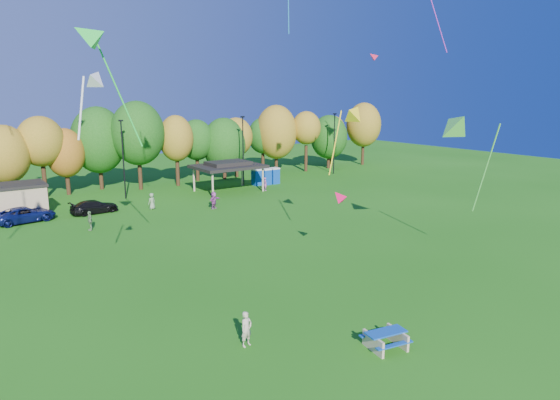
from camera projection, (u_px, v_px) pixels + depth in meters
ground at (349, 339)px, 24.98m from camera, size 160.00×160.00×0.00m
tree_line at (82, 145)px, 59.50m from camera, size 93.57×10.55×11.15m
lamp_posts at (123, 157)px, 57.02m from camera, size 64.50×0.25×9.09m
utility_building at (11, 200)px, 49.34m from camera, size 6.30×4.30×3.25m
pavilion at (228, 166)px, 61.74m from camera, size 8.20×6.20×3.77m
porta_potties at (266, 176)px, 66.87m from camera, size 3.75×1.50×2.18m
picnic_table at (386, 338)px, 23.96m from camera, size 2.25×1.97×0.87m
kite_flyer at (246, 329)px, 24.10m from camera, size 0.72×0.55×1.76m
car_c at (25, 215)px, 47.35m from camera, size 5.67×3.26×1.49m
car_d at (94, 207)px, 50.86m from camera, size 4.90×2.40×1.37m
far_person_0 at (90, 221)px, 44.46m from camera, size 0.53×1.07×1.77m
far_person_1 at (214, 200)px, 52.80m from camera, size 1.78×1.33×1.86m
far_person_3 at (152, 201)px, 52.58m from camera, size 0.99×0.80×1.74m
far_person_4 at (265, 184)px, 62.67m from camera, size 0.46×0.65×1.68m
kite_3 at (86, 36)px, 27.87m from camera, size 4.33×2.53×7.50m
kite_4 at (354, 113)px, 37.31m from camera, size 3.45×2.08×5.61m
kite_7 at (95, 79)px, 22.09m from camera, size 1.68×1.91×3.38m
kite_8 at (373, 56)px, 55.86m from camera, size 1.58×1.51×1.27m
kite_11 at (458, 124)px, 35.62m from camera, size 3.06×4.76×7.86m
kite_12 at (339, 196)px, 34.74m from camera, size 1.37×1.51×1.23m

